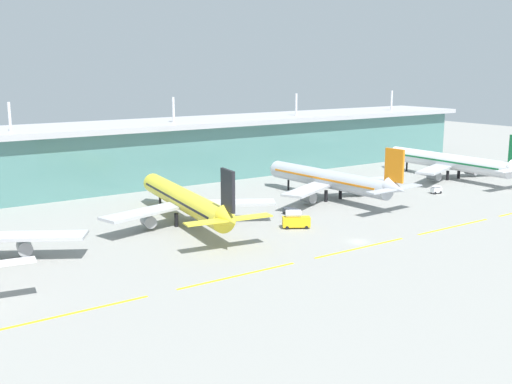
% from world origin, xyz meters
% --- Properties ---
extents(ground_plane, '(600.00, 600.00, 0.00)m').
position_xyz_m(ground_plane, '(0.00, 0.00, 0.00)').
color(ground_plane, gray).
extents(terminal_building, '(288.00, 34.00, 30.99)m').
position_xyz_m(terminal_building, '(-0.00, 100.59, 11.20)').
color(terminal_building, slate).
rests_on(terminal_building, ground).
extents(airliner_near_middle, '(48.35, 64.57, 18.90)m').
position_xyz_m(airliner_near_middle, '(-25.85, 38.99, 6.45)').
color(airliner_near_middle, yellow).
rests_on(airliner_near_middle, ground).
extents(airliner_far_middle, '(48.72, 59.98, 18.90)m').
position_xyz_m(airliner_far_middle, '(26.70, 40.37, 6.44)').
color(airliner_far_middle, '#ADB2BC').
rests_on(airliner_far_middle, ground).
extents(airliner_farthest, '(48.80, 63.57, 18.90)m').
position_xyz_m(airliner_farthest, '(88.82, 42.51, 6.45)').
color(airliner_farthest, silver).
rests_on(airliner_farthest, ground).
extents(taxiway_stripe_west, '(28.00, 0.70, 0.04)m').
position_xyz_m(taxiway_stripe_west, '(-71.00, -3.96, 0.02)').
color(taxiway_stripe_west, yellow).
rests_on(taxiway_stripe_west, ground).
extents(taxiway_stripe_mid_west, '(28.00, 0.70, 0.04)m').
position_xyz_m(taxiway_stripe_mid_west, '(-37.00, -3.96, 0.02)').
color(taxiway_stripe_mid_west, yellow).
rests_on(taxiway_stripe_mid_west, ground).
extents(taxiway_stripe_centre, '(28.00, 0.70, 0.04)m').
position_xyz_m(taxiway_stripe_centre, '(-3.00, -3.96, 0.02)').
color(taxiway_stripe_centre, yellow).
rests_on(taxiway_stripe_centre, ground).
extents(taxiway_stripe_mid_east, '(28.00, 0.70, 0.04)m').
position_xyz_m(taxiway_stripe_mid_east, '(31.00, -3.96, 0.02)').
color(taxiway_stripe_mid_east, yellow).
rests_on(taxiway_stripe_mid_east, ground).
extents(pushback_tug, '(3.16, 4.75, 1.85)m').
position_xyz_m(pushback_tug, '(3.78, 31.08, 1.10)').
color(pushback_tug, '#333842').
rests_on(pushback_tug, ground).
extents(fuel_truck, '(7.50, 5.96, 4.95)m').
position_xyz_m(fuel_truck, '(-4.37, 18.78, 2.26)').
color(fuel_truck, gold).
rests_on(fuel_truck, ground).
extents(baggage_cart, '(3.77, 2.33, 2.48)m').
position_xyz_m(baggage_cart, '(62.11, 27.25, 1.26)').
color(baggage_cart, silver).
rests_on(baggage_cart, ground).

